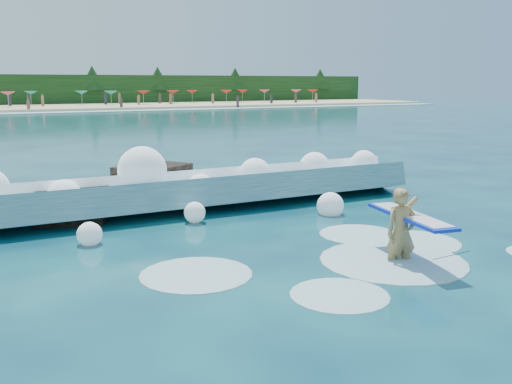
% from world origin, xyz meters
% --- Properties ---
extents(ground, '(200.00, 200.00, 0.00)m').
position_xyz_m(ground, '(0.00, 0.00, 0.00)').
color(ground, '#07253F').
rests_on(ground, ground).
extents(breaking_wave, '(16.18, 2.60, 1.39)m').
position_xyz_m(breaking_wave, '(0.79, 6.30, 0.49)').
color(breaking_wave, teal).
rests_on(breaking_wave, ground).
extents(rock_cluster, '(8.34, 3.44, 1.42)m').
position_xyz_m(rock_cluster, '(-2.38, 6.96, 0.45)').
color(rock_cluster, black).
rests_on(rock_cluster, ground).
extents(surfer_with_board, '(1.21, 3.05, 1.92)m').
position_xyz_m(surfer_with_board, '(3.49, -0.88, 0.71)').
color(surfer_with_board, '#A47F4C').
rests_on(surfer_with_board, ground).
extents(wave_spray, '(15.23, 4.22, 2.05)m').
position_xyz_m(wave_spray, '(0.50, 6.10, 0.89)').
color(wave_spray, white).
rests_on(wave_spray, ground).
extents(surf_foam, '(9.14, 5.08, 0.16)m').
position_xyz_m(surf_foam, '(2.93, -0.31, 0.00)').
color(surf_foam, silver).
rests_on(surf_foam, ground).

